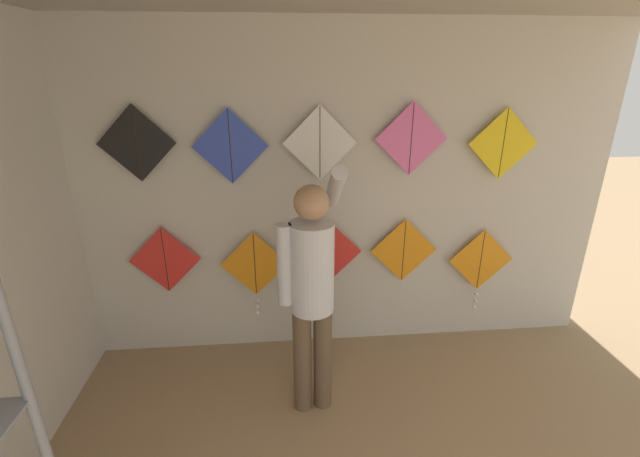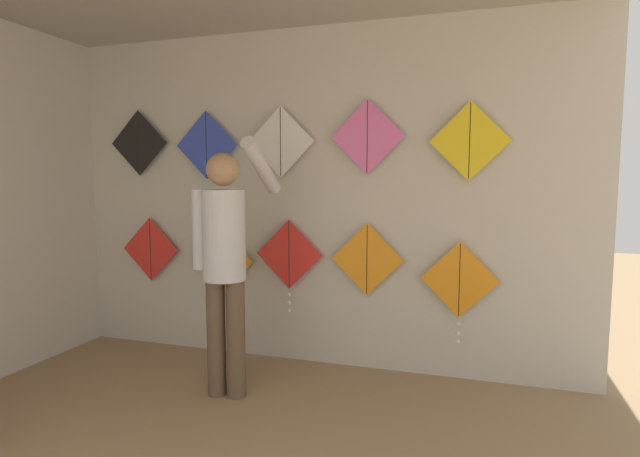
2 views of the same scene
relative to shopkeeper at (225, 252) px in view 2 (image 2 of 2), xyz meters
name	(u,v)px [view 2 (image 2 of 2)]	position (x,y,z in m)	size (l,w,h in m)	color
back_panel	(293,199)	(0.19, 0.85, 0.35)	(4.88, 0.06, 2.80)	beige
shopkeeper	(225,252)	(0.00, 0.00, 0.00)	(0.47, 0.66, 1.86)	brown
kite_0	(151,249)	(-1.19, 0.76, -0.13)	(0.59, 0.01, 0.59)	red
kite_1	(222,265)	(-0.44, 0.76, -0.24)	(0.59, 0.04, 0.80)	orange
kite_2	(290,259)	(0.20, 0.76, -0.16)	(0.59, 0.04, 0.80)	red
kite_3	(367,259)	(0.86, 0.76, -0.13)	(0.59, 0.01, 0.59)	orange
kite_4	(459,285)	(1.58, 0.76, -0.29)	(0.59, 0.04, 0.80)	orange
kite_5	(139,143)	(-1.27, 0.76, 0.84)	(0.59, 0.01, 0.59)	black
kite_6	(206,145)	(-0.58, 0.76, 0.81)	(0.59, 0.01, 0.59)	blue
kite_7	(281,142)	(0.12, 0.76, 0.82)	(0.59, 0.01, 0.59)	white
kite_8	(367,137)	(0.86, 0.76, 0.85)	(0.59, 0.01, 0.59)	pink
kite_9	(470,141)	(1.63, 0.76, 0.80)	(0.59, 0.01, 0.59)	yellow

